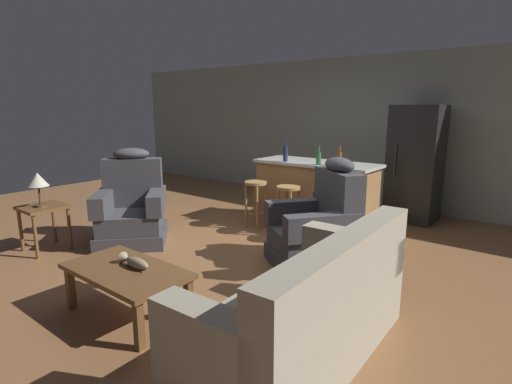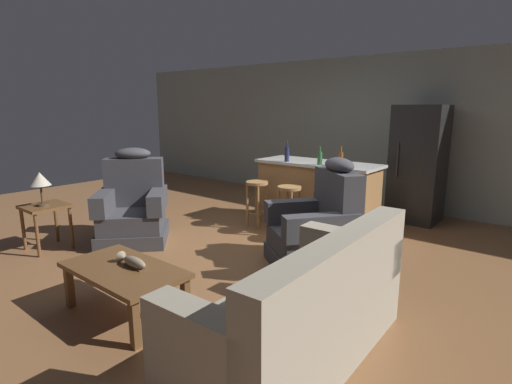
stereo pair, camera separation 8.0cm
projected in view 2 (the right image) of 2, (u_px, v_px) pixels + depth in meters
The scene contains 17 objects.
ground_plane at pixel (259, 249), 4.94m from camera, with size 12.00×12.00×0.00m.
back_wall at pixel (371, 132), 7.02m from camera, with size 12.00×0.05×2.60m.
coffee_table at pixel (124, 274), 3.33m from camera, with size 1.10×0.60×0.42m.
fish_figurine at pixel (132, 262), 3.34m from camera, with size 0.34×0.10×0.10m.
couch at pixel (302, 314), 2.73m from camera, with size 0.91×1.93×0.94m.
recliner_near_lamp at pixel (133, 209), 5.22m from camera, with size 1.19×1.19×1.20m.
recliner_near_island at pixel (318, 229), 4.36m from camera, with size 1.18×1.18×1.20m.
end_table at pixel (46, 213), 4.87m from camera, with size 0.48×0.48×0.56m.
table_lamp at pixel (40, 181), 4.75m from camera, with size 0.24×0.24×0.41m.
kitchen_island at pixel (317, 194), 5.86m from camera, with size 1.80×0.70×0.95m.
bar_stool_left at pixel (257, 196), 5.77m from camera, with size 0.32×0.32×0.68m.
bar_stool_middle at pixel (289, 201), 5.42m from camera, with size 0.32×0.32×0.68m.
bar_stool_right at pixel (326, 208), 5.06m from camera, with size 0.32×0.32×0.68m.
refrigerator at pixel (418, 164), 6.04m from camera, with size 0.70×0.69×1.76m.
bottle_tall_green at pixel (341, 158), 5.37m from camera, with size 0.07×0.07×0.26m.
bottle_short_amber at pixel (287, 154), 5.77m from camera, with size 0.07×0.07×0.29m.
bottle_wine_dark at pixel (320, 158), 5.43m from camera, with size 0.06×0.06×0.25m.
Camera 2 is at (2.94, -3.64, 1.73)m, focal length 28.00 mm.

